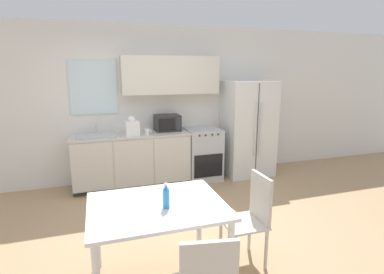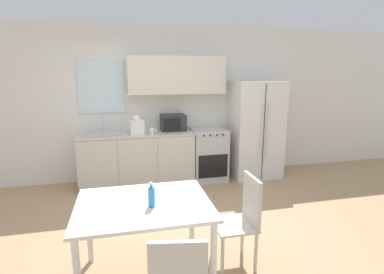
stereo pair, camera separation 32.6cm
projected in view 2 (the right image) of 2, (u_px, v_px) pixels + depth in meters
The scene contains 12 objects.
ground_plane at pixel (171, 228), 3.76m from camera, with size 12.00×12.00×0.00m, color tan.
wall_back at pixel (155, 100), 5.32m from camera, with size 12.00×0.38×2.70m.
kitchen_counter at pixel (137, 158), 5.16m from camera, with size 1.94×0.62×0.90m.
oven_range at pixel (208, 154), 5.43m from camera, with size 0.60×0.64×0.92m.
refrigerator at pixel (255, 129), 5.50m from camera, with size 0.88×0.73×1.75m.
kitchen_sink at pixel (103, 133), 4.95m from camera, with size 0.61×0.42×0.25m.
microwave at pixel (173, 122), 5.27m from camera, with size 0.43×0.35×0.28m.
coffee_mug at pixel (152, 131), 4.97m from camera, with size 0.11×0.08×0.10m.
grocery_bag_0 at pixel (137, 126), 4.90m from camera, with size 0.24×0.21×0.32m.
dining_table at pixel (144, 213), 2.70m from camera, with size 1.19×0.93×0.78m.
dining_chair_side at pixel (243, 215), 2.97m from camera, with size 0.40×0.40×0.93m.
drink_bottle at pixel (151, 196), 2.59m from camera, with size 0.06×0.06×0.22m.
Camera 2 is at (-0.52, -3.39, 1.93)m, focal length 28.00 mm.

